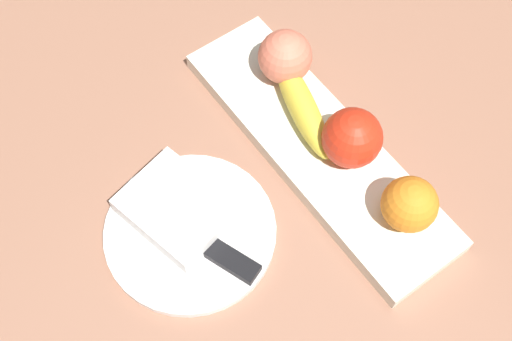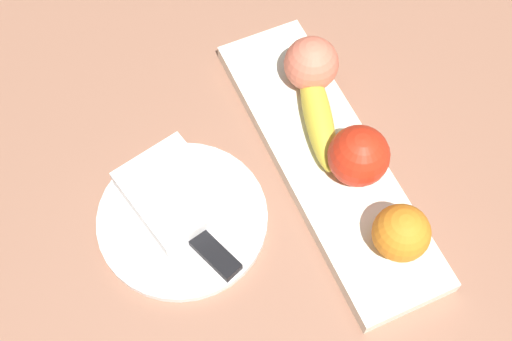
{
  "view_description": "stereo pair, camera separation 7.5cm",
  "coord_description": "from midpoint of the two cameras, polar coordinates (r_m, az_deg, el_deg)",
  "views": [
    {
      "loc": [
        -0.3,
        0.32,
        0.71
      ],
      "look_at": [
        -0.01,
        0.1,
        0.05
      ],
      "focal_mm": 46.15,
      "sensor_mm": 36.0,
      "label": 1
    },
    {
      "loc": [
        -0.34,
        0.25,
        0.71
      ],
      "look_at": [
        -0.01,
        0.1,
        0.05
      ],
      "focal_mm": 46.15,
      "sensor_mm": 36.0,
      "label": 2
    }
  ],
  "objects": [
    {
      "name": "orange_near_apple",
      "position": [
        0.74,
        15.34,
        -5.53
      ],
      "size": [
        0.06,
        0.06,
        0.06
      ],
      "primitive_type": "sphere",
      "color": "orange",
      "rests_on": "fruit_tray"
    },
    {
      "name": "ground_plane",
      "position": [
        0.83,
        8.77,
        1.31
      ],
      "size": [
        2.4,
        2.4,
        0.0
      ],
      "primitive_type": "plane",
      "color": "#966750"
    },
    {
      "name": "peach",
      "position": [
        0.84,
        7.41,
        8.95
      ],
      "size": [
        0.07,
        0.07,
        0.07
      ],
      "primitive_type": "sphere",
      "color": "#DF7157",
      "rests_on": "fruit_tray"
    },
    {
      "name": "fruit_tray",
      "position": [
        0.82,
        8.76,
        0.76
      ],
      "size": [
        0.41,
        0.12,
        0.02
      ],
      "primitive_type": "cube",
      "color": "white",
      "rests_on": "ground_plane"
    },
    {
      "name": "knife",
      "position": [
        0.76,
        -2.19,
        -6.2
      ],
      "size": [
        0.18,
        0.08,
        0.01
      ],
      "rotation": [
        0.0,
        0.0,
        0.37
      ],
      "color": "silver",
      "rests_on": "dinner_plate"
    },
    {
      "name": "banana",
      "position": [
        0.81,
        8.03,
        4.62
      ],
      "size": [
        0.17,
        0.08,
        0.03
      ],
      "primitive_type": "ellipsoid",
      "rotation": [
        0.0,
        0.0,
        2.86
      ],
      "color": "gold",
      "rests_on": "fruit_tray"
    },
    {
      "name": "folded_napkin",
      "position": [
        0.77,
        -4.44,
        -2.25
      ],
      "size": [
        0.14,
        0.12,
        0.03
      ],
      "primitive_type": "cube",
      "rotation": [
        0.0,
        0.0,
        0.23
      ],
      "color": "white",
      "rests_on": "dinner_plate"
    },
    {
      "name": "apple",
      "position": [
        0.77,
        11.67,
        0.99
      ],
      "size": [
        0.07,
        0.07,
        0.07
      ],
      "primitive_type": "sphere",
      "color": "red",
      "rests_on": "fruit_tray"
    },
    {
      "name": "dinner_plate",
      "position": [
        0.78,
        -3.65,
        -4.42
      ],
      "size": [
        0.2,
        0.2,
        0.01
      ],
      "primitive_type": "cylinder",
      "color": "white",
      "rests_on": "ground_plane"
    }
  ]
}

